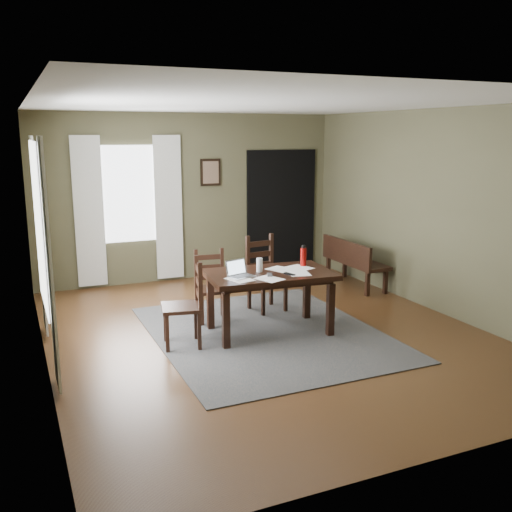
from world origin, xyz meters
name	(u,v)px	position (x,y,z in m)	size (l,w,h in m)	color
ground	(266,334)	(0.00, 0.00, -0.01)	(5.00, 6.00, 0.01)	#492C16
room_shell	(266,184)	(0.00, 0.00, 1.80)	(5.02, 6.02, 2.71)	brown
rug	(266,333)	(0.00, 0.00, 0.01)	(2.60, 3.20, 0.01)	#3D3D3D
dining_table	(270,280)	(0.05, 0.01, 0.66)	(1.55, 1.01, 0.74)	black
chair_end	(186,304)	(-0.99, -0.02, 0.49)	(0.51, 0.51, 1.00)	black
chair_back_left	(211,286)	(-0.43, 0.75, 0.45)	(0.45, 0.45, 0.91)	black
chair_back_right	(265,274)	(0.39, 0.88, 0.50)	(0.50, 0.50, 1.01)	black
bench	(352,259)	(2.15, 1.44, 0.45)	(0.43, 1.32, 0.75)	black
laptop	(239,272)	(-0.36, -0.04, 0.80)	(0.33, 0.30, 0.19)	#B7B7BC
computer_mouse	(270,275)	(-0.03, -0.16, 0.77)	(0.05, 0.09, 0.03)	#3F3F42
tv_remote	(289,274)	(0.21, -0.19, 0.76)	(0.04, 0.16, 0.02)	black
drinking_glass	(260,265)	(-0.05, 0.08, 0.84)	(0.08, 0.08, 0.17)	silver
water_bottle	(303,256)	(0.57, 0.14, 0.88)	(0.10, 0.10, 0.26)	#AA100D
paper_a	(240,279)	(-0.40, -0.17, 0.76)	(0.23, 0.31, 0.00)	white
paper_b	(299,273)	(0.34, -0.17, 0.76)	(0.24, 0.31, 0.00)	white
paper_c	(281,269)	(0.24, 0.08, 0.76)	(0.25, 0.32, 0.00)	white
paper_d	(300,268)	(0.49, 0.07, 0.76)	(0.24, 0.31, 0.00)	white
paper_e	(269,279)	(-0.09, -0.28, 0.76)	(0.23, 0.30, 0.00)	white
window_left	(38,226)	(-2.47, 0.20, 1.45)	(0.01, 1.30, 1.70)	white
window_back	(129,194)	(-1.00, 2.97, 1.45)	(1.00, 0.01, 1.50)	white
curtain_left_near	(49,266)	(-2.44, -0.62, 1.20)	(0.03, 0.48, 2.30)	silver
curtain_left_far	(39,236)	(-2.44, 1.02, 1.20)	(0.03, 0.48, 2.30)	silver
curtain_back_left	(89,212)	(-1.62, 2.94, 1.20)	(0.44, 0.03, 2.30)	silver
curtain_back_right	(169,208)	(-0.38, 2.94, 1.20)	(0.44, 0.03, 2.30)	silver
framed_picture	(211,172)	(0.35, 2.97, 1.75)	(0.34, 0.03, 0.44)	black
doorway_back	(281,211)	(1.65, 2.97, 1.05)	(1.30, 0.03, 2.10)	black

